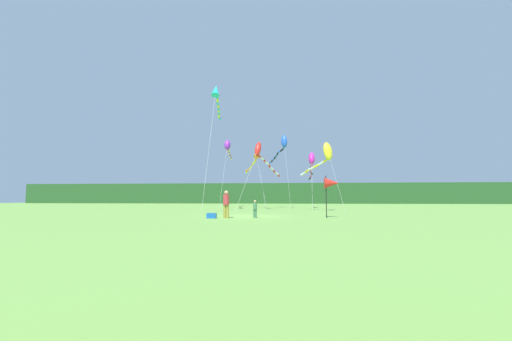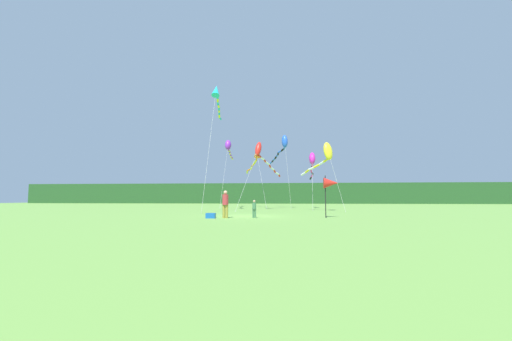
{
  "view_description": "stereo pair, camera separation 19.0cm",
  "coord_description": "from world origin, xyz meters",
  "px_view_note": "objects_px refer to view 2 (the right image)",
  "views": [
    {
      "loc": [
        2.57,
        -21.83,
        1.3
      ],
      "look_at": [
        0.0,
        6.0,
        3.64
      ],
      "focal_mm": 22.43,
      "sensor_mm": 36.0,
      "label": 1
    },
    {
      "loc": [
        2.76,
        -21.81,
        1.3
      ],
      "look_at": [
        0.0,
        6.0,
        3.64
      ],
      "focal_mm": 22.43,
      "sensor_mm": 36.0,
      "label": 2
    }
  ],
  "objects_px": {
    "kite_orange": "(255,158)",
    "kite_purple": "(228,146)",
    "kite_magenta": "(312,161)",
    "kite_yellow": "(326,154)",
    "kite_cyan": "(217,95)",
    "kite_blue": "(283,145)",
    "person_child": "(254,208)",
    "banner_flag_pole": "(331,183)",
    "cooler_box": "(211,216)",
    "kite_red": "(262,154)",
    "person_adult": "(225,203)"
  },
  "relations": [
    {
      "from": "cooler_box",
      "to": "kite_yellow",
      "type": "bearing_deg",
      "value": 51.45
    },
    {
      "from": "kite_magenta",
      "to": "kite_red",
      "type": "bearing_deg",
      "value": -146.41
    },
    {
      "from": "cooler_box",
      "to": "kite_orange",
      "type": "height_order",
      "value": "kite_orange"
    },
    {
      "from": "kite_yellow",
      "to": "kite_cyan",
      "type": "distance_m",
      "value": 12.1
    },
    {
      "from": "kite_blue",
      "to": "kite_yellow",
      "type": "bearing_deg",
      "value": -61.54
    },
    {
      "from": "kite_yellow",
      "to": "kite_blue",
      "type": "relative_size",
      "value": 0.75
    },
    {
      "from": "person_adult",
      "to": "person_child",
      "type": "bearing_deg",
      "value": 15.13
    },
    {
      "from": "kite_yellow",
      "to": "kite_purple",
      "type": "xyz_separation_m",
      "value": [
        -11.07,
        9.95,
        2.47
      ]
    },
    {
      "from": "kite_orange",
      "to": "kite_cyan",
      "type": "relative_size",
      "value": 0.91
    },
    {
      "from": "person_child",
      "to": "kite_magenta",
      "type": "bearing_deg",
      "value": 73.69
    },
    {
      "from": "kite_yellow",
      "to": "kite_red",
      "type": "relative_size",
      "value": 0.6
    },
    {
      "from": "banner_flag_pole",
      "to": "kite_magenta",
      "type": "bearing_deg",
      "value": 89.59
    },
    {
      "from": "person_adult",
      "to": "kite_red",
      "type": "xyz_separation_m",
      "value": [
        1.19,
        13.8,
        4.9
      ]
    },
    {
      "from": "kite_magenta",
      "to": "kite_purple",
      "type": "relative_size",
      "value": 1.2
    },
    {
      "from": "cooler_box",
      "to": "banner_flag_pole",
      "type": "distance_m",
      "value": 7.84
    },
    {
      "from": "person_child",
      "to": "kite_red",
      "type": "bearing_deg",
      "value": 92.5
    },
    {
      "from": "cooler_box",
      "to": "banner_flag_pole",
      "type": "height_order",
      "value": "banner_flag_pole"
    },
    {
      "from": "banner_flag_pole",
      "to": "kite_magenta",
      "type": "height_order",
      "value": "kite_magenta"
    },
    {
      "from": "kite_magenta",
      "to": "kite_yellow",
      "type": "bearing_deg",
      "value": -84.52
    },
    {
      "from": "cooler_box",
      "to": "person_adult",
      "type": "bearing_deg",
      "value": 18.11
    },
    {
      "from": "kite_orange",
      "to": "kite_purple",
      "type": "bearing_deg",
      "value": 165.33
    },
    {
      "from": "person_adult",
      "to": "kite_cyan",
      "type": "height_order",
      "value": "kite_cyan"
    },
    {
      "from": "kite_orange",
      "to": "kite_purple",
      "type": "xyz_separation_m",
      "value": [
        -3.55,
        0.93,
        1.62
      ]
    },
    {
      "from": "cooler_box",
      "to": "kite_blue",
      "type": "xyz_separation_m",
      "value": [
        4.23,
        17.94,
        7.31
      ]
    },
    {
      "from": "kite_blue",
      "to": "kite_magenta",
      "type": "relative_size",
      "value": 0.82
    },
    {
      "from": "kite_purple",
      "to": "kite_magenta",
      "type": "bearing_deg",
      "value": -14.12
    },
    {
      "from": "cooler_box",
      "to": "kite_blue",
      "type": "height_order",
      "value": "kite_blue"
    },
    {
      "from": "kite_blue",
      "to": "kite_purple",
      "type": "xyz_separation_m",
      "value": [
        -7.0,
        2.44,
        0.32
      ]
    },
    {
      "from": "banner_flag_pole",
      "to": "kite_magenta",
      "type": "relative_size",
      "value": 0.26
    },
    {
      "from": "kite_orange",
      "to": "kite_magenta",
      "type": "distance_m",
      "value": 7.05
    },
    {
      "from": "kite_yellow",
      "to": "kite_cyan",
      "type": "bearing_deg",
      "value": 178.47
    },
    {
      "from": "banner_flag_pole",
      "to": "person_child",
      "type": "bearing_deg",
      "value": -174.9
    },
    {
      "from": "person_adult",
      "to": "person_child",
      "type": "height_order",
      "value": "person_adult"
    },
    {
      "from": "kite_red",
      "to": "kite_cyan",
      "type": "height_order",
      "value": "kite_cyan"
    },
    {
      "from": "banner_flag_pole",
      "to": "kite_cyan",
      "type": "xyz_separation_m",
      "value": [
        -9.65,
        9.51,
        9.19
      ]
    },
    {
      "from": "kite_yellow",
      "to": "cooler_box",
      "type": "bearing_deg",
      "value": -128.55
    },
    {
      "from": "kite_blue",
      "to": "kite_cyan",
      "type": "height_order",
      "value": "kite_cyan"
    },
    {
      "from": "kite_red",
      "to": "kite_magenta",
      "type": "distance_m",
      "value": 6.69
    },
    {
      "from": "person_adult",
      "to": "kite_yellow",
      "type": "relative_size",
      "value": 0.27
    },
    {
      "from": "banner_flag_pole",
      "to": "kite_blue",
      "type": "bearing_deg",
      "value": 100.98
    },
    {
      "from": "banner_flag_pole",
      "to": "kite_orange",
      "type": "bearing_deg",
      "value": 110.13
    },
    {
      "from": "banner_flag_pole",
      "to": "kite_purple",
      "type": "xyz_separation_m",
      "value": [
        -10.25,
        19.19,
        5.61
      ]
    },
    {
      "from": "banner_flag_pole",
      "to": "kite_yellow",
      "type": "height_order",
      "value": "kite_yellow"
    },
    {
      "from": "kite_purple",
      "to": "kite_yellow",
      "type": "bearing_deg",
      "value": -41.96
    },
    {
      "from": "person_adult",
      "to": "kite_red",
      "type": "relative_size",
      "value": 0.16
    },
    {
      "from": "person_adult",
      "to": "kite_purple",
      "type": "distance_m",
      "value": 21.54
    },
    {
      "from": "kite_blue",
      "to": "kite_cyan",
      "type": "xyz_separation_m",
      "value": [
        -6.4,
        -7.23,
        3.9
      ]
    },
    {
      "from": "kite_magenta",
      "to": "kite_cyan",
      "type": "relative_size",
      "value": 0.84
    },
    {
      "from": "kite_blue",
      "to": "kite_cyan",
      "type": "distance_m",
      "value": 10.42
    },
    {
      "from": "cooler_box",
      "to": "kite_orange",
      "type": "relative_size",
      "value": 0.05
    }
  ]
}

